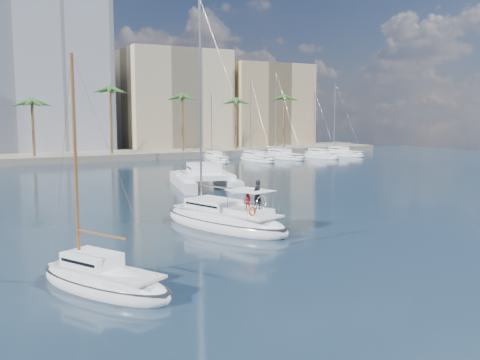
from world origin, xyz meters
TOP-DOWN VIEW (x-y plane):
  - ground at (0.00, 0.00)m, footprint 160.00×160.00m
  - quay at (0.00, 61.00)m, footprint 120.00×14.00m
  - building_beige at (22.00, 70.00)m, footprint 20.00×14.00m
  - building_tan_right at (42.00, 68.00)m, footprint 18.00×12.00m
  - palm_centre at (0.00, 57.00)m, footprint 3.60×3.60m
  - palm_right at (34.00, 57.00)m, footprint 3.60×3.60m
  - main_sloop at (-1.59, 1.83)m, footprint 6.70×11.53m
  - small_sloop at (-12.23, -7.22)m, footprint 5.63×7.89m
  - catamaran at (5.87, 21.11)m, footprint 8.48×12.71m
  - seagull at (0.99, 4.00)m, footprint 0.92×0.40m
  - moored_yacht_a at (20.00, 47.00)m, footprint 3.37×9.52m
  - moored_yacht_b at (26.50, 45.00)m, footprint 3.32×10.83m
  - moored_yacht_c at (33.00, 47.00)m, footprint 3.98×12.33m
  - moored_yacht_d at (39.50, 45.00)m, footprint 3.52×9.55m
  - moored_yacht_e at (46.00, 47.00)m, footprint 4.61×11.11m

SIDE VIEW (x-z plane):
  - ground at x=0.00m, z-range 0.00..0.00m
  - moored_yacht_a at x=20.00m, z-range -5.95..5.95m
  - moored_yacht_b at x=26.50m, z-range -6.86..6.86m
  - moored_yacht_c at x=33.00m, z-range -7.77..7.77m
  - moored_yacht_d at x=39.50m, z-range -5.95..5.95m
  - moored_yacht_e at x=46.00m, z-range -6.86..6.86m
  - small_sloop at x=-12.23m, z-range -5.08..5.90m
  - main_sloop at x=-1.59m, z-range -7.64..8.67m
  - quay at x=0.00m, z-range 0.00..1.20m
  - seagull at x=0.99m, z-range 0.69..0.86m
  - catamaran at x=5.87m, z-range -7.37..9.65m
  - building_tan_right at x=42.00m, z-range 0.00..18.00m
  - building_beige at x=22.00m, z-range 0.00..20.00m
  - palm_centre at x=0.00m, z-range 4.13..16.43m
  - palm_right at x=34.00m, z-range 4.13..16.43m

